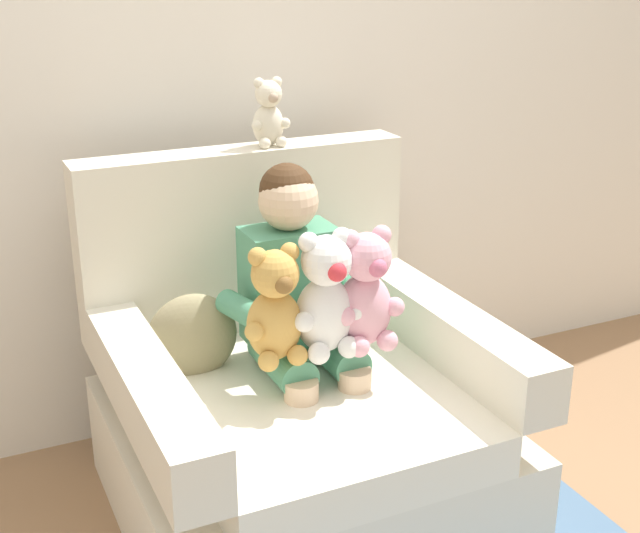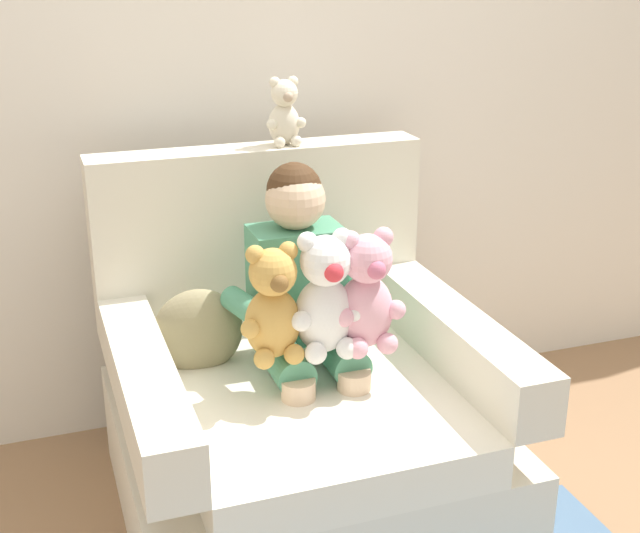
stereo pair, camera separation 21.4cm
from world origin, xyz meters
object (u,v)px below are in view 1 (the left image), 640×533
object	(u,v)px
armchair	(295,413)
seated_child	(299,297)
plush_pink	(366,292)
plush_honey	(275,308)
plush_white	(326,297)
throw_pillow	(192,337)
plush_cream_on_backrest	(269,114)

from	to	relation	value
armchair	seated_child	size ratio (longest dim) A/B	1.25
plush_pink	plush_honey	bearing A→B (deg)	-174.01
plush_white	plush_honey	bearing A→B (deg)	-175.17
seated_child	plush_honey	xyz separation A→B (m)	(-0.13, -0.15, 0.05)
plush_pink	throw_pillow	xyz separation A→B (m)	(-0.41, 0.27, -0.17)
throw_pillow	plush_honey	bearing A→B (deg)	-58.49
plush_honey	armchair	bearing A→B (deg)	31.48
seated_child	plush_pink	distance (m)	0.22
plush_pink	plush_white	bearing A→B (deg)	-173.53
seated_child	plush_honey	distance (m)	0.21
armchair	plush_pink	size ratio (longest dim) A/B	3.01
seated_child	plush_pink	xyz separation A→B (m)	(0.12, -0.17, 0.06)
seated_child	plush_honey	bearing A→B (deg)	-135.05
plush_honey	plush_pink	bearing A→B (deg)	-21.42
throw_pillow	seated_child	bearing A→B (deg)	-19.44
armchair	plush_cream_on_backrest	world-z (taller)	plush_cream_on_backrest
plush_pink	plush_cream_on_backrest	bearing A→B (deg)	108.23
plush_cream_on_backrest	throw_pillow	size ratio (longest dim) A/B	0.80
plush_white	throw_pillow	distance (m)	0.43
plush_white	throw_pillow	xyz separation A→B (m)	(-0.29, 0.26, -0.17)
armchair	seated_child	xyz separation A→B (m)	(0.03, 0.04, 0.35)
seated_child	plush_cream_on_backrest	size ratio (longest dim) A/B	3.97
plush_honey	plush_pink	xyz separation A→B (m)	(0.25, -0.02, 0.01)
seated_child	throw_pillow	xyz separation A→B (m)	(-0.29, 0.10, -0.11)
plush_honey	plush_cream_on_backrest	size ratio (longest dim) A/B	1.56
plush_white	plush_pink	world-z (taller)	plush_white
seated_child	plush_pink	bearing A→B (deg)	-58.60
plush_pink	plush_cream_on_backrest	world-z (taller)	plush_cream_on_backrest
armchair	plush_pink	bearing A→B (deg)	-40.95
armchair	plush_white	distance (m)	0.43
throw_pillow	plush_white	bearing A→B (deg)	-42.05
throw_pillow	plush_pink	bearing A→B (deg)	-33.88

